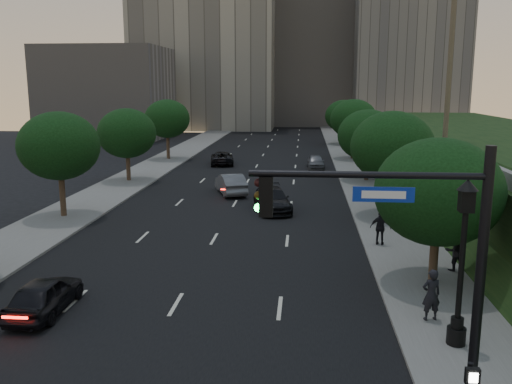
# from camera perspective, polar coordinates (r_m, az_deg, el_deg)

# --- Properties ---
(ground) EXTENTS (160.00, 160.00, 0.00)m
(ground) POSITION_cam_1_polar(r_m,az_deg,el_deg) (17.15, -12.49, -18.06)
(ground) COLOR black
(ground) RESTS_ON ground
(road_surface) EXTENTS (16.00, 140.00, 0.02)m
(road_surface) POSITION_cam_1_polar(r_m,az_deg,el_deg) (45.24, -1.13, 0.68)
(road_surface) COLOR black
(road_surface) RESTS_ON ground
(sidewalk_right) EXTENTS (4.50, 140.00, 0.15)m
(sidewalk_right) POSITION_cam_1_polar(r_m,az_deg,el_deg) (45.30, 11.87, 0.54)
(sidewalk_right) COLOR slate
(sidewalk_right) RESTS_ON ground
(sidewalk_left) EXTENTS (4.50, 140.00, 0.15)m
(sidewalk_left) POSITION_cam_1_polar(r_m,az_deg,el_deg) (47.42, -13.55, 0.94)
(sidewalk_left) COLOR slate
(sidewalk_left) RESTS_ON ground
(parapet_wall) EXTENTS (0.35, 90.00, 0.70)m
(parapet_wall) POSITION_cam_1_polar(r_m,az_deg,el_deg) (43.28, 16.70, 5.53)
(parapet_wall) COLOR slate
(parapet_wall) RESTS_ON embankment
(office_block_left) EXTENTS (26.00, 20.00, 32.00)m
(office_block_left) POSITION_cam_1_polar(r_m,az_deg,el_deg) (108.13, -5.17, 15.30)
(office_block_left) COLOR gray
(office_block_left) RESTS_ON ground
(office_block_mid) EXTENTS (22.00, 18.00, 26.00)m
(office_block_mid) POSITION_cam_1_polar(r_m,az_deg,el_deg) (116.31, 5.78, 13.52)
(office_block_mid) COLOR gray
(office_block_mid) RESTS_ON ground
(office_block_right) EXTENTS (20.00, 22.00, 36.00)m
(office_block_right) POSITION_cam_1_polar(r_m,az_deg,el_deg) (112.29, 15.46, 15.83)
(office_block_right) COLOR slate
(office_block_right) RESTS_ON ground
(office_block_filler) EXTENTS (18.00, 16.00, 14.00)m
(office_block_filler) POSITION_cam_1_polar(r_m,az_deg,el_deg) (89.67, -15.29, 10.04)
(office_block_filler) COLOR gray
(office_block_filler) RESTS_ON ground
(tree_right_a) EXTENTS (5.20, 5.20, 6.24)m
(tree_right_a) POSITION_cam_1_polar(r_m,az_deg,el_deg) (23.28, 18.63, 0.02)
(tree_right_a) COLOR #38281C
(tree_right_a) RESTS_ON ground
(tree_right_b) EXTENTS (5.20, 5.20, 6.74)m
(tree_right_b) POSITION_cam_1_polar(r_m,az_deg,el_deg) (34.86, 14.14, 4.66)
(tree_right_b) COLOR #38281C
(tree_right_b) RESTS_ON ground
(tree_right_c) EXTENTS (5.20, 5.20, 6.24)m
(tree_right_c) POSITION_cam_1_polar(r_m,az_deg,el_deg) (47.72, 11.70, 5.87)
(tree_right_c) COLOR #38281C
(tree_right_c) RESTS_ON ground
(tree_right_d) EXTENTS (5.20, 5.20, 6.74)m
(tree_right_d) POSITION_cam_1_polar(r_m,az_deg,el_deg) (61.57, 10.24, 7.55)
(tree_right_d) COLOR #38281C
(tree_right_d) RESTS_ON ground
(tree_right_e) EXTENTS (5.20, 5.20, 6.24)m
(tree_right_e) POSITION_cam_1_polar(r_m,az_deg,el_deg) (76.53, 9.24, 7.91)
(tree_right_e) COLOR #38281C
(tree_right_e) RESTS_ON ground
(tree_left_b) EXTENTS (5.00, 5.00, 6.71)m
(tree_left_b) POSITION_cam_1_polar(r_m,az_deg,el_deg) (35.76, -20.03, 4.57)
(tree_left_b) COLOR #38281C
(tree_left_b) RESTS_ON ground
(tree_left_c) EXTENTS (5.00, 5.00, 6.34)m
(tree_left_c) POSITION_cam_1_polar(r_m,az_deg,el_deg) (47.84, -13.45, 6.03)
(tree_left_c) COLOR #38281C
(tree_left_c) RESTS_ON ground
(tree_left_d) EXTENTS (5.00, 5.00, 6.71)m
(tree_left_d) POSITION_cam_1_polar(r_m,az_deg,el_deg) (61.22, -9.33, 7.61)
(tree_left_d) COLOR #38281C
(tree_left_d) RESTS_ON ground
(traffic_signal_mast) EXTENTS (5.68, 0.56, 7.00)m
(traffic_signal_mast) POSITION_cam_1_polar(r_m,az_deg,el_deg) (13.54, 17.98, -9.40)
(traffic_signal_mast) COLOR black
(traffic_signal_mast) RESTS_ON ground
(street_lamp) EXTENTS (0.64, 0.64, 5.62)m
(street_lamp) POSITION_cam_1_polar(r_m,az_deg,el_deg) (18.23, 20.79, -7.69)
(street_lamp) COLOR black
(street_lamp) RESTS_ON ground
(sedan_near_left) EXTENTS (1.68, 4.08, 1.38)m
(sedan_near_left) POSITION_cam_1_polar(r_m,az_deg,el_deg) (21.77, -21.37, -10.07)
(sedan_near_left) COLOR black
(sedan_near_left) RESTS_ON ground
(sedan_mid_left) EXTENTS (3.23, 5.13, 1.60)m
(sedan_mid_left) POSITION_cam_1_polar(r_m,az_deg,el_deg) (41.79, -2.69, 0.88)
(sedan_mid_left) COLOR slate
(sedan_mid_left) RESTS_ON ground
(sedan_far_left) EXTENTS (3.10, 5.32, 1.39)m
(sedan_far_left) POSITION_cam_1_polar(r_m,az_deg,el_deg) (57.24, -3.61, 3.59)
(sedan_far_left) COLOR black
(sedan_far_left) RESTS_ON ground
(sedan_near_right) EXTENTS (3.15, 5.51, 1.50)m
(sedan_near_right) POSITION_cam_1_polar(r_m,az_deg,el_deg) (36.24, 1.71, -0.80)
(sedan_near_right) COLOR black
(sedan_near_right) RESTS_ON ground
(sedan_far_right) EXTENTS (1.80, 4.15, 1.40)m
(sedan_far_right) POSITION_cam_1_polar(r_m,az_deg,el_deg) (54.70, 6.29, 3.19)
(sedan_far_right) COLOR slate
(sedan_far_right) RESTS_ON ground
(pedestrian_a) EXTENTS (0.76, 0.58, 1.86)m
(pedestrian_a) POSITION_cam_1_polar(r_m,az_deg,el_deg) (20.27, 17.96, -10.25)
(pedestrian_a) COLOR black
(pedestrian_a) RESTS_ON sidewalk_right
(pedestrian_b) EXTENTS (0.99, 0.84, 1.82)m
(pedestrian_b) POSITION_cam_1_polar(r_m,az_deg,el_deg) (25.77, 20.21, -5.82)
(pedestrian_b) COLOR black
(pedestrian_b) RESTS_ON sidewalk_right
(pedestrian_c) EXTENTS (1.14, 0.68, 1.81)m
(pedestrian_c) POSITION_cam_1_polar(r_m,az_deg,el_deg) (28.75, 12.98, -3.67)
(pedestrian_c) COLOR black
(pedestrian_c) RESTS_ON sidewalk_right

